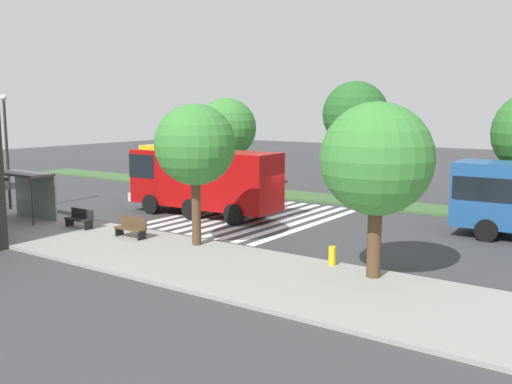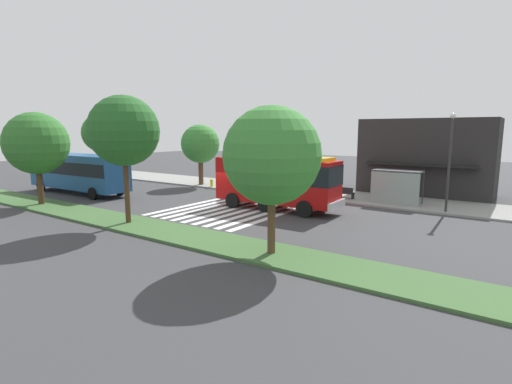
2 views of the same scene
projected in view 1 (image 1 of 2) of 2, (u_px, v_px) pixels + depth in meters
ground_plane at (282, 221)px, 29.95m from camera, size 120.00×120.00×0.00m
sidewalk at (163, 255)px, 22.77m from camera, size 60.00×5.73×0.14m
median_strip at (346, 201)px, 36.01m from camera, size 60.00×3.00×0.14m
crosswalk at (254, 217)px, 30.98m from camera, size 7.65×10.82×0.01m
fire_truck at (199, 178)px, 31.23m from camera, size 9.12×2.95×3.78m
bus_stop_shelter at (29, 186)px, 29.58m from camera, size 3.50×1.40×2.46m
bench_near_shelter at (80, 218)px, 27.51m from camera, size 1.60×0.50×0.90m
bench_west_of_shelter at (131, 227)px, 25.45m from camera, size 1.60×0.50×0.90m
street_lamp at (6, 142)px, 32.23m from camera, size 0.36×0.36×6.50m
sidewalk_tree_west at (377, 160)px, 18.99m from camera, size 3.81×3.81×5.98m
sidewalk_tree_center at (195, 145)px, 23.54m from camera, size 3.39×3.39×5.94m
median_tree_west at (355, 114)px, 34.94m from camera, size 4.04×4.04×7.38m
median_tree_center at (227, 128)px, 40.84m from camera, size 4.27×4.27×6.45m
fire_hydrant at (332, 256)px, 20.99m from camera, size 0.28×0.28×0.70m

